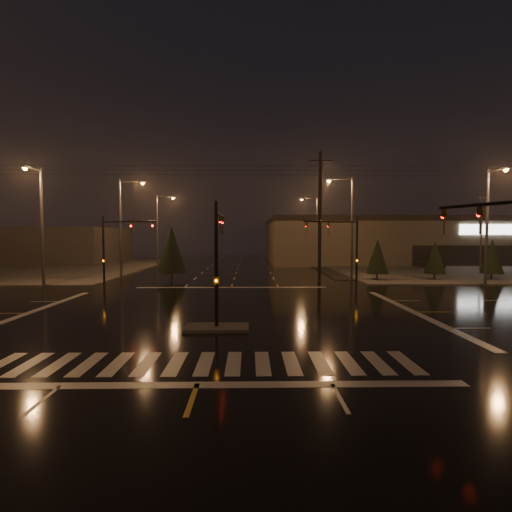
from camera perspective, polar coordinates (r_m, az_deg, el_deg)
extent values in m
plane|color=black|center=(23.04, -4.82, -8.07)|extent=(140.00, 140.00, 0.00)
cube|color=#413F3A|center=(59.92, 27.43, -1.51)|extent=(36.00, 36.00, 0.12)
cube|color=#413F3A|center=(61.46, -31.83, -1.52)|extent=(36.00, 36.00, 0.12)
cube|color=#413F3A|center=(19.12, -5.65, -10.15)|extent=(3.00, 1.60, 0.15)
cube|color=beige|center=(14.34, -7.35, -14.95)|extent=(15.00, 2.60, 0.01)
cube|color=beige|center=(12.47, -8.42, -17.77)|extent=(16.00, 0.50, 0.01)
cube|color=beige|center=(33.88, -3.56, -4.49)|extent=(16.00, 0.50, 0.01)
cube|color=black|center=(60.78, 32.48, -1.60)|extent=(50.00, 24.00, 0.08)
cube|color=#6E644E|center=(76.29, 25.09, 2.03)|extent=(60.00, 28.00, 7.00)
cube|color=black|center=(76.32, 25.15, 4.50)|extent=(60.20, 28.20, 0.80)
cube|color=white|center=(63.91, 30.68, 3.28)|extent=(9.00, 0.20, 1.40)
cube|color=black|center=(64.01, 30.57, 0.06)|extent=(22.00, 0.15, 2.80)
cube|color=#393432|center=(74.21, -30.45, 1.34)|extent=(30.00, 18.00, 5.60)
cylinder|color=black|center=(18.68, -5.70, -1.37)|extent=(0.18, 0.18, 6.00)
cylinder|color=black|center=(20.89, -5.22, 5.95)|extent=(0.12, 4.50, 0.12)
imported|color=#594707|center=(22.91, -4.84, 5.57)|extent=(0.16, 0.20, 1.00)
cube|color=#594707|center=(18.74, -5.68, -3.51)|extent=(0.25, 0.18, 0.35)
cylinder|color=black|center=(34.28, 14.21, 0.53)|extent=(0.18, 0.18, 6.00)
cylinder|color=black|center=(32.89, 10.68, 4.83)|extent=(4.74, 1.82, 0.12)
imported|color=#594707|center=(31.77, 7.21, 4.84)|extent=(0.24, 0.22, 1.00)
cube|color=#594707|center=(34.31, 14.19, -0.63)|extent=(0.25, 0.18, 0.35)
cylinder|color=black|center=(35.21, -20.94, 0.49)|extent=(0.18, 0.18, 6.00)
cylinder|color=black|center=(33.65, -17.75, 4.70)|extent=(4.74, 1.82, 0.12)
imported|color=#594707|center=(32.35, -14.54, 4.73)|extent=(0.24, 0.22, 1.00)
cube|color=#594707|center=(35.25, -20.92, -0.65)|extent=(0.25, 0.18, 0.35)
cylinder|color=black|center=(16.24, 29.87, 6.42)|extent=(1.48, 3.80, 0.12)
imported|color=#594707|center=(17.43, 25.25, 6.10)|extent=(0.22, 0.24, 1.00)
cylinder|color=#38383A|center=(42.61, -18.80, 3.62)|extent=(0.24, 0.24, 10.00)
cylinder|color=#38383A|center=(42.60, -17.35, 10.12)|extent=(2.40, 0.14, 0.14)
cube|color=#38383A|center=(42.30, -15.90, 10.13)|extent=(0.70, 0.30, 0.18)
sphere|color=orange|center=(42.28, -15.90, 9.95)|extent=(0.32, 0.32, 0.32)
cylinder|color=#38383A|center=(58.05, -13.95, 3.48)|extent=(0.24, 0.24, 10.00)
cylinder|color=#38383A|center=(58.04, -12.84, 8.24)|extent=(2.40, 0.14, 0.14)
cube|color=#38383A|center=(57.82, -11.76, 8.23)|extent=(0.70, 0.30, 0.18)
sphere|color=orange|center=(57.80, -11.76, 8.10)|extent=(0.32, 0.32, 0.32)
cylinder|color=#38383A|center=(39.82, 13.57, 3.75)|extent=(0.24, 0.24, 10.00)
cylinder|color=#38383A|center=(39.90, 11.96, 10.69)|extent=(2.40, 0.14, 0.14)
cube|color=#38383A|center=(39.67, 10.38, 10.67)|extent=(0.70, 0.30, 0.18)
sphere|color=orange|center=(39.65, 10.38, 10.49)|extent=(0.32, 0.32, 0.32)
cylinder|color=#38383A|center=(59.40, 8.73, 3.53)|extent=(0.24, 0.24, 10.00)
cylinder|color=#38383A|center=(59.45, 7.62, 8.17)|extent=(2.40, 0.14, 0.14)
cube|color=#38383A|center=(59.29, 6.55, 8.14)|extent=(0.70, 0.30, 0.18)
sphere|color=orange|center=(59.28, 6.55, 8.01)|extent=(0.32, 0.32, 0.32)
cylinder|color=#38383A|center=(38.32, -28.25, 3.51)|extent=(0.24, 0.24, 10.00)
cylinder|color=#38383A|center=(37.64, -29.28, 10.84)|extent=(0.14, 2.40, 0.14)
cube|color=#38383A|center=(36.67, -30.11, 10.96)|extent=(0.30, 0.70, 0.18)
sphere|color=orange|center=(36.66, -30.11, 10.75)|extent=(0.32, 0.32, 0.32)
cylinder|color=#38383A|center=(39.73, 30.11, 3.43)|extent=(0.24, 0.24, 10.00)
cylinder|color=#38383A|center=(39.07, 31.22, 10.48)|extent=(0.14, 2.40, 0.14)
cube|color=#38383A|center=(38.14, 32.11, 10.58)|extent=(0.30, 0.70, 0.18)
sphere|color=orange|center=(38.13, 32.10, 10.38)|extent=(0.32, 0.32, 0.32)
cylinder|color=black|center=(37.16, 9.11, 5.40)|extent=(0.32, 0.32, 12.00)
cube|color=black|center=(37.74, 9.17, 13.31)|extent=(2.20, 0.12, 0.12)
cylinder|color=black|center=(40.62, 16.92, -2.88)|extent=(0.18, 0.18, 0.70)
cone|color=black|center=(40.47, 16.96, -0.05)|extent=(2.13, 2.13, 3.32)
cylinder|color=black|center=(42.64, 24.12, -2.74)|extent=(0.18, 0.18, 0.70)
cone|color=black|center=(42.50, 24.17, -0.16)|extent=(2.02, 2.02, 3.15)
cylinder|color=black|center=(45.13, 30.59, -2.59)|extent=(0.18, 0.18, 0.70)
cone|color=black|center=(44.99, 30.65, -0.03)|extent=(2.14, 2.14, 3.34)
cylinder|color=black|center=(40.40, -11.96, -2.85)|extent=(0.18, 0.18, 0.70)
cone|color=black|center=(40.22, -12.00, 0.94)|extent=(2.97, 2.97, 4.63)
imported|color=black|center=(56.89, 23.68, -0.94)|extent=(2.38, 4.66, 1.52)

